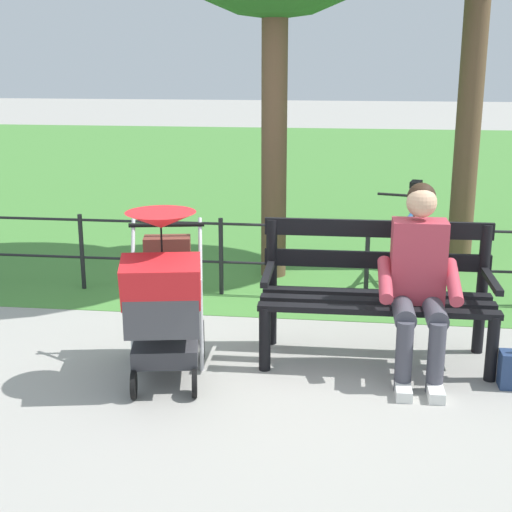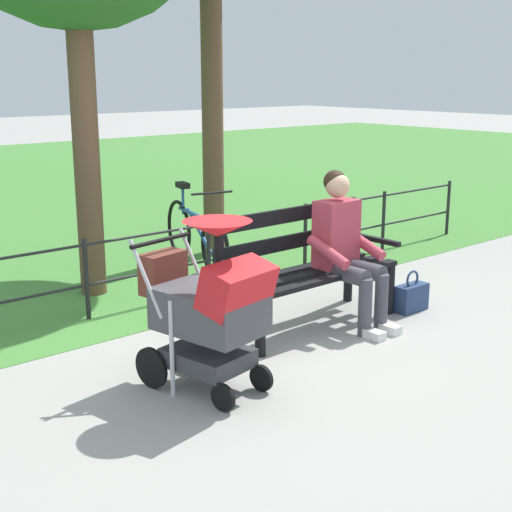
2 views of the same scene
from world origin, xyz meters
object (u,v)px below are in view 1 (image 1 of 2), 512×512
(bicycle, at_px, (408,240))
(stroller, at_px, (164,294))
(park_bench, at_px, (376,286))
(person_on_bench, at_px, (419,276))

(bicycle, bearing_deg, stroller, 55.92)
(park_bench, distance_m, stroller, 1.48)
(person_on_bench, bearing_deg, park_bench, -40.21)
(stroller, bearing_deg, bicycle, -124.08)
(park_bench, xyz_separation_m, bicycle, (-0.37, -2.03, -0.16))
(park_bench, relative_size, person_on_bench, 1.26)
(park_bench, bearing_deg, person_on_bench, 139.79)
(park_bench, height_order, person_on_bench, person_on_bench)
(park_bench, height_order, bicycle, park_bench)
(stroller, distance_m, bicycle, 3.12)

